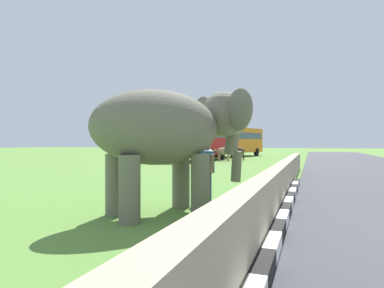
{
  "coord_description": "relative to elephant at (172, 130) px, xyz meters",
  "views": [
    {
      "loc": [
        -5.6,
        3.65,
        1.62
      ],
      "look_at": [
        1.69,
        6.31,
        1.6
      ],
      "focal_mm": 30.55,
      "sensor_mm": 36.0,
      "label": 1
    }
  ],
  "objects": [
    {
      "name": "bus_red",
      "position": [
        21.89,
        6.8,
        0.15
      ],
      "size": [
        8.28,
        3.78,
        3.5
      ],
      "color": "#B21E1E",
      "rests_on": "ground_plane"
    },
    {
      "name": "barrier_parapet",
      "position": [
        0.63,
        -2.21,
        -1.43
      ],
      "size": [
        28.0,
        0.36,
        1.0
      ],
      "primitive_type": "cube",
      "color": "tan",
      "rests_on": "ground_plane"
    },
    {
      "name": "cow_near",
      "position": [
        15.19,
        3.95,
        -1.06
      ],
      "size": [
        1.39,
        1.81,
        1.23
      ],
      "color": "beige",
      "rests_on": "ground_plane"
    },
    {
      "name": "striped_curb",
      "position": [
        -1.72,
        -2.51,
        -1.81
      ],
      "size": [
        16.2,
        0.2,
        0.24
      ],
      "color": "white",
      "rests_on": "ground_plane"
    },
    {
      "name": "elephant",
      "position": [
        0.0,
        0.0,
        0.0
      ],
      "size": [
        3.92,
        3.7,
        2.94
      ],
      "color": "#6A6758",
      "rests_on": "ground_plane"
    },
    {
      "name": "cow_far",
      "position": [
        24.44,
        3.6,
        -1.06
      ],
      "size": [
        1.37,
        1.82,
        1.23
      ],
      "color": "#473323",
      "rests_on": "ground_plane"
    },
    {
      "name": "bus_orange",
      "position": [
        32.72,
        5.5,
        0.16
      ],
      "size": [
        9.86,
        4.97,
        3.5
      ],
      "color": "orange",
      "rests_on": "ground_plane"
    },
    {
      "name": "hill_east",
      "position": [
        53.63,
        23.96,
        -1.93
      ],
      "size": [
        27.41,
        21.92,
        10.43
      ],
      "color": "gray",
      "rests_on": "ground_plane"
    },
    {
      "name": "cow_mid",
      "position": [
        22.33,
        4.59,
        -1.06
      ],
      "size": [
        0.72,
        1.91,
        1.23
      ],
      "color": "tan",
      "rests_on": "ground_plane"
    },
    {
      "name": "person_handler",
      "position": [
        1.51,
        -0.37,
        -1.0
      ],
      "size": [
        0.49,
        0.56,
        1.66
      ],
      "color": "navy",
      "rests_on": "ground_plane"
    }
  ]
}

